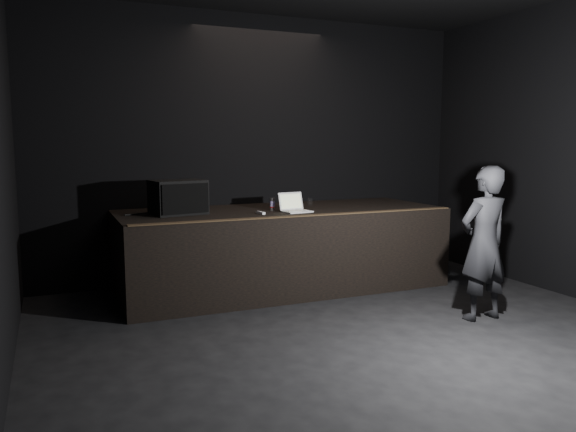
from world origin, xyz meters
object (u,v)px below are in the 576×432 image
at_px(person, 484,243).
at_px(stage_riser, 282,249).
at_px(stage_monitor, 178,197).
at_px(laptop, 294,207).
at_px(beer_can, 272,204).

bearing_deg(person, stage_riser, -56.73).
xyz_separation_m(stage_monitor, laptop, (1.33, -0.31, -0.14)).
bearing_deg(person, stage_monitor, -38.66).
bearing_deg(stage_monitor, person, -46.56).
bearing_deg(person, beer_can, -52.53).
relative_size(stage_riser, stage_monitor, 6.09).
distance_m(stage_riser, beer_can, 0.61).
height_order(stage_riser, beer_can, beer_can).
xyz_separation_m(stage_monitor, beer_can, (1.13, -0.10, -0.12)).
relative_size(stage_monitor, laptop, 1.79).
distance_m(stage_riser, stage_monitor, 1.46).
bearing_deg(laptop, person, -59.53).
bearing_deg(stage_monitor, stage_riser, -10.41).
height_order(laptop, beer_can, laptop).
bearing_deg(stage_riser, stage_monitor, 179.68).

